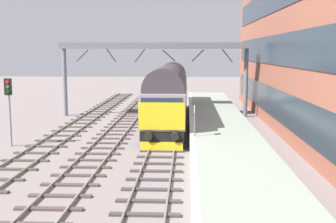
% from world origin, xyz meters
% --- Properties ---
extents(ground_plane, '(140.00, 140.00, 0.00)m').
position_xyz_m(ground_plane, '(0.00, 0.00, 0.00)').
color(ground_plane, gray).
rests_on(ground_plane, ground).
extents(track_main, '(2.50, 60.00, 0.15)m').
position_xyz_m(track_main, '(0.00, -0.00, 0.05)').
color(track_main, slate).
rests_on(track_main, ground).
extents(track_adjacent_west, '(2.50, 60.00, 0.15)m').
position_xyz_m(track_adjacent_west, '(-3.52, -0.00, 0.06)').
color(track_adjacent_west, gray).
rests_on(track_adjacent_west, ground).
extents(track_adjacent_far_west, '(2.50, 60.00, 0.15)m').
position_xyz_m(track_adjacent_far_west, '(-6.98, 0.00, 0.06)').
color(track_adjacent_far_west, slate).
rests_on(track_adjacent_far_west, ground).
extents(station_platform, '(4.00, 44.00, 1.01)m').
position_xyz_m(station_platform, '(3.60, 0.00, 0.50)').
color(station_platform, '#95A292').
rests_on(station_platform, ground).
extents(station_building, '(5.72, 39.93, 11.20)m').
position_xyz_m(station_building, '(10.46, 4.01, 5.60)').
color(station_building, '#945340').
rests_on(station_building, ground).
extents(diesel_locomotive, '(2.74, 19.72, 4.68)m').
position_xyz_m(diesel_locomotive, '(0.00, 6.48, 2.49)').
color(diesel_locomotive, black).
rests_on(diesel_locomotive, ground).
extents(signal_post_near, '(0.44, 0.22, 4.10)m').
position_xyz_m(signal_post_near, '(-9.15, -2.37, 2.65)').
color(signal_post_near, gray).
rests_on(signal_post_near, ground).
extents(platform_number_sign, '(0.10, 0.44, 1.70)m').
position_xyz_m(platform_number_sign, '(1.85, -3.80, 2.15)').
color(platform_number_sign, slate).
rests_on(platform_number_sign, station_platform).
extents(overhead_footbridge, '(16.28, 2.00, 6.43)m').
position_xyz_m(overhead_footbridge, '(-1.44, 10.09, 5.90)').
color(overhead_footbridge, slate).
rests_on(overhead_footbridge, ground).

